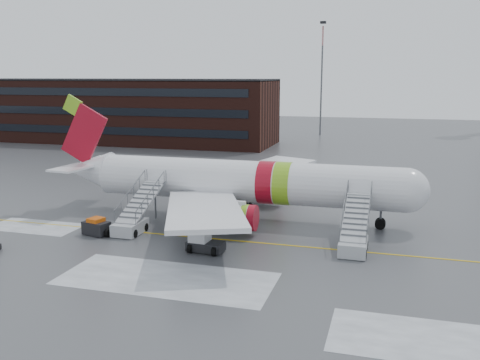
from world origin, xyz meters
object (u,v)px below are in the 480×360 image
(airliner, at_px, (236,182))
(airstair_aft, at_px, (134,219))
(airstair_fwd, at_px, (354,237))
(baggage_tractor, at_px, (96,228))
(pushback_tug, at_px, (204,243))

(airliner, height_order, airstair_aft, airliner)
(airstair_fwd, xyz_separation_m, baggage_tractor, (-20.78, -1.86, -0.45))
(pushback_tug, bearing_deg, baggage_tractor, 171.26)
(airliner, distance_m, baggage_tractor, 13.04)
(airstair_aft, bearing_deg, airstair_fwd, 0.00)
(baggage_tractor, bearing_deg, airliner, 41.23)
(airstair_aft, relative_size, baggage_tractor, 2.65)
(airstair_aft, height_order, pushback_tug, airstair_aft)
(airliner, relative_size, baggage_tractor, 12.04)
(baggage_tractor, bearing_deg, airstair_aft, 36.46)
(airstair_fwd, xyz_separation_m, airstair_aft, (-18.27, 0.00, 0.00))
(airstair_aft, distance_m, baggage_tractor, 3.16)
(airstair_fwd, bearing_deg, baggage_tractor, -174.89)
(airstair_fwd, relative_size, pushback_tug, 2.73)
(airstair_fwd, bearing_deg, pushback_tug, -162.58)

